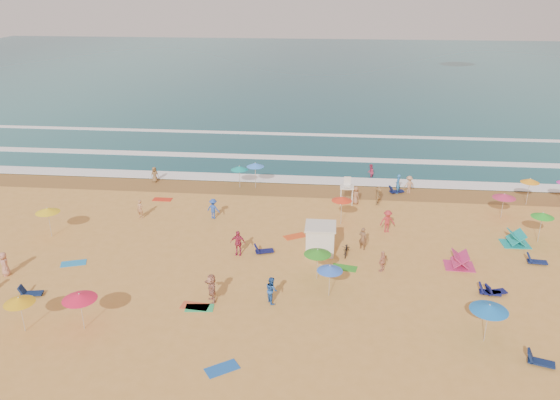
# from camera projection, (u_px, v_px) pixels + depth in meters

# --- Properties ---
(ground) EXTENTS (220.00, 220.00, 0.00)m
(ground) POSITION_uv_depth(u_px,v_px,m) (278.00, 249.00, 40.18)
(ground) COLOR gold
(ground) RESTS_ON ground
(ocean) EXTENTS (220.00, 140.00, 0.18)m
(ocean) POSITION_uv_depth(u_px,v_px,m) (318.00, 72.00, 117.66)
(ocean) COLOR #0C4756
(ocean) RESTS_ON ground
(wet_sand) EXTENTS (220.00, 220.00, 0.00)m
(wet_sand) POSITION_uv_depth(u_px,v_px,m) (292.00, 189.00, 51.70)
(wet_sand) COLOR olive
(wet_sand) RESTS_ON ground
(surf_foam) EXTENTS (200.00, 18.70, 0.05)m
(surf_foam) POSITION_uv_depth(u_px,v_px,m) (298.00, 160.00, 59.80)
(surf_foam) COLOR white
(surf_foam) RESTS_ON ground
(cabana) EXTENTS (2.00, 2.00, 2.00)m
(cabana) POSITION_uv_depth(u_px,v_px,m) (320.00, 239.00, 39.46)
(cabana) COLOR silver
(cabana) RESTS_ON ground
(cabana_roof) EXTENTS (2.20, 2.20, 0.12)m
(cabana_roof) POSITION_uv_depth(u_px,v_px,m) (321.00, 226.00, 39.06)
(cabana_roof) COLOR silver
(cabana_roof) RESTS_ON cabana
(bicycle) EXTENTS (0.75, 1.71, 0.87)m
(bicycle) POSITION_uv_depth(u_px,v_px,m) (346.00, 249.00, 39.22)
(bicycle) COLOR black
(bicycle) RESTS_ON ground
(lifeguard_stand) EXTENTS (1.20, 1.20, 2.10)m
(lifeguard_stand) POSITION_uv_depth(u_px,v_px,m) (347.00, 192.00, 48.09)
(lifeguard_stand) COLOR white
(lifeguard_stand) RESTS_ON ground
(beach_umbrellas) EXTENTS (62.55, 26.28, 0.75)m
(beach_umbrellas) POSITION_uv_depth(u_px,v_px,m) (314.00, 226.00, 38.95)
(beach_umbrellas) COLOR red
(beach_umbrellas) RESTS_ON ground
(loungers) EXTENTS (43.07, 25.03, 0.34)m
(loungers) POSITION_uv_depth(u_px,v_px,m) (332.00, 268.00, 37.23)
(loungers) COLOR #0D1045
(loungers) RESTS_ON ground
(towels) EXTENTS (50.15, 24.54, 0.03)m
(towels) POSITION_uv_depth(u_px,v_px,m) (276.00, 272.00, 37.09)
(towels) COLOR red
(towels) RESTS_ON ground
(popup_tents) EXTENTS (6.94, 5.59, 1.20)m
(popup_tents) POSITION_uv_depth(u_px,v_px,m) (489.00, 247.00, 39.17)
(popup_tents) COLOR #C32B69
(popup_tents) RESTS_ON ground
(beachgoers) EXTENTS (30.08, 26.55, 2.13)m
(beachgoers) POSITION_uv_depth(u_px,v_px,m) (277.00, 224.00, 42.29)
(beachgoers) COLOR #264CB2
(beachgoers) RESTS_ON ground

